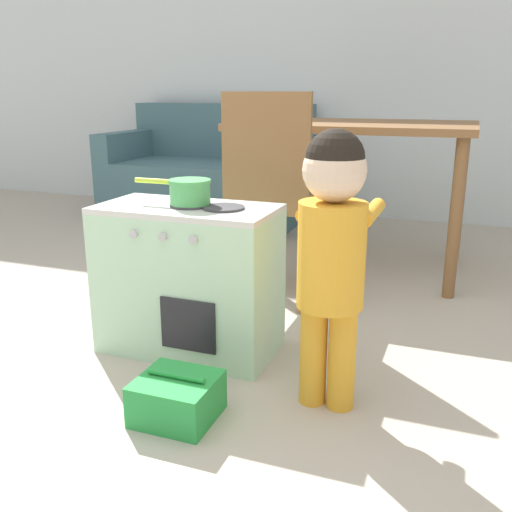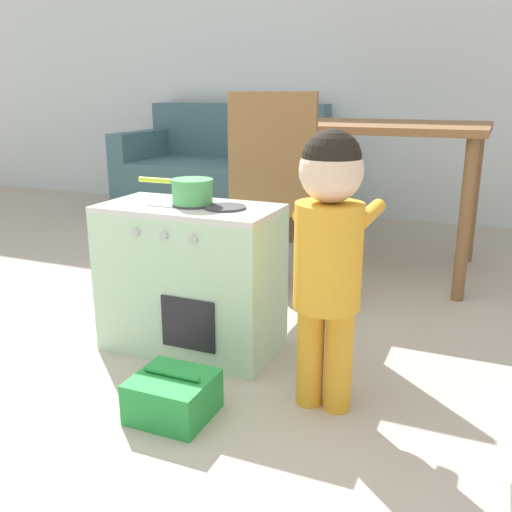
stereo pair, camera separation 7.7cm
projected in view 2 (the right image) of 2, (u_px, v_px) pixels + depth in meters
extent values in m
plane|color=#B2A899|center=(65.00, 463.00, 1.46)|extent=(16.00, 16.00, 0.00)
cube|color=silver|center=(369.00, 33.00, 3.99)|extent=(10.00, 0.06, 2.60)
cube|color=#B2DBB7|center=(191.00, 281.00, 2.05)|extent=(0.62, 0.33, 0.51)
cube|color=silver|center=(189.00, 208.00, 1.98)|extent=(0.62, 0.33, 0.02)
cylinder|color=#38383D|center=(193.00, 205.00, 1.97)|extent=(0.14, 0.14, 0.01)
cylinder|color=#38383D|center=(225.00, 207.00, 1.92)|extent=(0.14, 0.14, 0.01)
cube|color=black|center=(188.00, 324.00, 1.90)|extent=(0.20, 0.01, 0.18)
cylinder|color=#B2B2B7|center=(135.00, 233.00, 1.89)|extent=(0.03, 0.01, 0.03)
cylinder|color=#B2B2B7|center=(164.00, 236.00, 1.85)|extent=(0.03, 0.01, 0.03)
cylinder|color=#B2B2B7|center=(193.00, 239.00, 1.81)|extent=(0.03, 0.01, 0.03)
cylinder|color=#4CAD5B|center=(192.00, 191.00, 1.96)|extent=(0.14, 0.14, 0.08)
cylinder|color=#4CAD5B|center=(192.00, 181.00, 1.95)|extent=(0.14, 0.14, 0.01)
cylinder|color=#B7DB33|center=(157.00, 180.00, 2.00)|extent=(0.14, 0.02, 0.02)
cylinder|color=gold|center=(310.00, 355.00, 1.70)|extent=(0.08, 0.08, 0.32)
cylinder|color=gold|center=(339.00, 360.00, 1.67)|extent=(0.08, 0.08, 0.32)
cylinder|color=gold|center=(328.00, 256.00, 1.60)|extent=(0.19, 0.19, 0.30)
sphere|color=beige|center=(331.00, 171.00, 1.53)|extent=(0.18, 0.18, 0.18)
sphere|color=black|center=(332.00, 159.00, 1.52)|extent=(0.16, 0.16, 0.16)
cylinder|color=gold|center=(312.00, 209.00, 1.71)|extent=(0.04, 0.24, 0.04)
cylinder|color=gold|center=(370.00, 213.00, 1.64)|extent=(0.04, 0.24, 0.04)
cube|color=green|center=(173.00, 396.00, 1.66)|extent=(0.22, 0.21, 0.12)
cylinder|color=green|center=(172.00, 374.00, 1.64)|extent=(0.18, 0.02, 0.02)
cube|color=brown|center=(366.00, 126.00, 2.88)|extent=(1.18, 0.79, 0.03)
cylinder|color=brown|center=(244.00, 204.00, 2.89)|extent=(0.06, 0.06, 0.73)
cylinder|color=brown|center=(465.00, 222.00, 2.49)|extent=(0.06, 0.06, 0.73)
cylinder|color=brown|center=(289.00, 184.00, 3.48)|extent=(0.06, 0.06, 0.73)
cylinder|color=brown|center=(473.00, 197.00, 3.09)|extent=(0.06, 0.06, 0.73)
cube|color=brown|center=(286.00, 203.00, 2.51)|extent=(0.37, 0.37, 0.03)
cube|color=brown|center=(271.00, 151.00, 2.28)|extent=(0.37, 0.02, 0.46)
cylinder|color=brown|center=(239.00, 258.00, 2.49)|extent=(0.04, 0.04, 0.42)
cylinder|color=brown|center=(307.00, 266.00, 2.37)|extent=(0.04, 0.04, 0.42)
cylinder|color=brown|center=(266.00, 241.00, 2.77)|extent=(0.04, 0.04, 0.42)
cylinder|color=brown|center=(328.00, 248.00, 2.65)|extent=(0.04, 0.04, 0.42)
cube|color=#426670|center=(221.00, 190.00, 4.21)|extent=(1.41, 0.82, 0.42)
cube|color=#426670|center=(238.00, 130.00, 4.37)|extent=(1.41, 0.20, 0.40)
cube|color=#426670|center=(147.00, 144.00, 4.36)|extent=(0.14, 0.82, 0.20)
cube|color=#426670|center=(304.00, 151.00, 3.89)|extent=(0.14, 0.82, 0.20)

